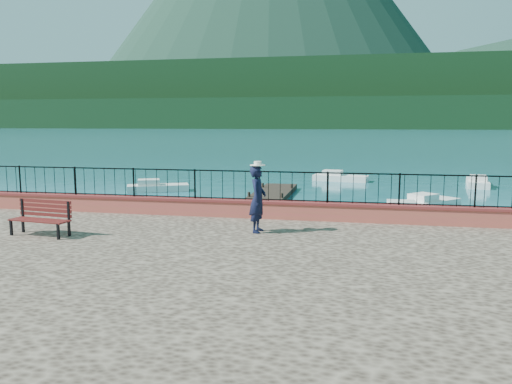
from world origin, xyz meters
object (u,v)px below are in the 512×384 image
at_px(boat_1, 414,209).
at_px(boat_3, 158,185).
at_px(park_bench, 41,225).
at_px(person, 258,199).
at_px(boat_5, 478,180).
at_px(boat_4, 341,176).
at_px(boat_0, 160,217).
at_px(boat_2, 430,200).

distance_m(boat_1, boat_3, 15.86).
relative_size(park_bench, person, 0.94).
height_order(boat_3, boat_5, same).
bearing_deg(boat_4, boat_1, -65.48).
bearing_deg(person, boat_4, -2.03).
bearing_deg(boat_5, person, 163.11).
height_order(boat_0, boat_3, same).
bearing_deg(boat_4, boat_0, -101.87).
bearing_deg(park_bench, boat_1, 51.90).
relative_size(boat_2, boat_4, 0.89).
relative_size(park_bench, boat_2, 0.51).
bearing_deg(boat_5, boat_2, 164.84).
height_order(person, boat_0, person).
relative_size(boat_1, boat_5, 0.89).
bearing_deg(boat_0, boat_2, 42.08).
distance_m(person, boat_3, 18.10).
distance_m(park_bench, boat_2, 18.57).
bearing_deg(park_bench, boat_5, 62.04).
bearing_deg(boat_2, boat_5, 19.03).
relative_size(boat_4, boat_5, 1.01).
relative_size(person, boat_3, 0.51).
bearing_deg(person, boat_2, -25.44).
distance_m(park_bench, boat_0, 7.27).
bearing_deg(boat_2, boat_3, 122.52).
height_order(boat_1, boat_3, same).
xyz_separation_m(boat_2, boat_5, (4.40, 9.79, 0.00)).
bearing_deg(boat_1, boat_2, 66.57).
xyz_separation_m(boat_0, boat_2, (11.66, 6.82, 0.00)).
height_order(park_bench, boat_5, park_bench).
bearing_deg(boat_2, boat_4, 67.12).
distance_m(boat_3, boat_5, 21.32).
height_order(boat_1, boat_2, same).
xyz_separation_m(boat_4, boat_5, (9.20, -1.06, 0.00)).
xyz_separation_m(park_bench, boat_1, (11.10, 11.09, -1.09)).
relative_size(park_bench, boat_4, 0.46).
height_order(boat_2, boat_5, same).
distance_m(person, boat_2, 14.01).
relative_size(boat_3, boat_4, 0.95).
distance_m(boat_1, boat_4, 14.23).
bearing_deg(park_bench, boat_3, 109.00).
relative_size(person, boat_5, 0.49).
bearing_deg(boat_4, park_bench, -97.20).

